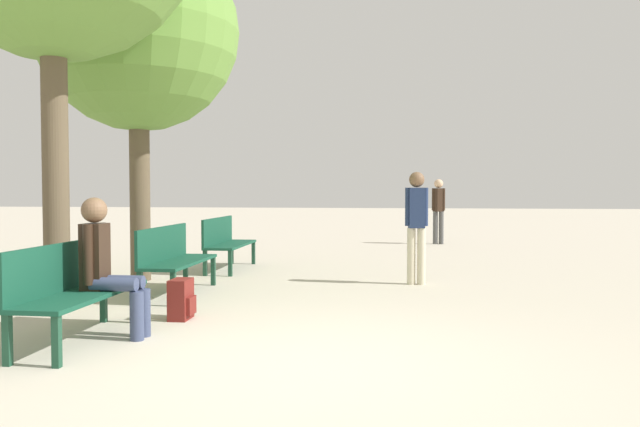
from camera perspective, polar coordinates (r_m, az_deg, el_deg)
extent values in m
plane|color=beige|center=(5.17, -2.45, -13.45)|extent=(80.00, 80.00, 0.00)
cube|color=#144733|center=(6.14, -20.84, -6.96)|extent=(0.50, 1.72, 0.04)
cube|color=#144733|center=(6.22, -22.77, -4.60)|extent=(0.04, 1.72, 0.45)
cube|color=#19422D|center=(5.38, -22.94, -10.74)|extent=(0.06, 0.06, 0.41)
cube|color=#19422D|center=(6.82, -16.02, -7.91)|extent=(0.06, 0.06, 0.41)
cube|color=#19422D|center=(5.60, -26.68, -10.30)|extent=(0.06, 0.06, 0.41)
cube|color=#19422D|center=(6.99, -19.18, -7.70)|extent=(0.06, 0.06, 0.41)
cube|color=#144733|center=(8.47, -12.69, -4.35)|extent=(0.50, 1.72, 0.04)
cube|color=#144733|center=(8.53, -14.18, -2.67)|extent=(0.04, 1.72, 0.45)
cube|color=#19422D|center=(7.67, -13.28, -6.75)|extent=(0.06, 0.06, 0.41)
cube|color=#19422D|center=(9.20, -9.74, -5.22)|extent=(0.06, 0.06, 0.41)
cube|color=#19422D|center=(7.82, -16.15, -6.60)|extent=(0.06, 0.06, 0.41)
cube|color=#19422D|center=(9.33, -12.19, -5.13)|extent=(0.06, 0.06, 0.41)
cube|color=#144733|center=(10.90, -8.15, -2.84)|extent=(0.50, 1.72, 0.04)
cube|color=#144733|center=(10.95, -9.33, -1.54)|extent=(0.04, 1.72, 0.45)
cube|color=#19422D|center=(10.09, -8.21, -4.54)|extent=(0.06, 0.06, 0.41)
cube|color=#19422D|center=(11.66, -6.10, -3.61)|extent=(0.06, 0.06, 0.41)
cube|color=#19422D|center=(10.21, -10.47, -4.48)|extent=(0.06, 0.06, 0.41)
cube|color=#19422D|center=(11.76, -8.08, -3.57)|extent=(0.06, 0.06, 0.41)
cylinder|color=brown|center=(7.79, -23.05, 5.16)|extent=(0.29, 0.29, 3.64)
cylinder|color=brown|center=(9.89, -16.15, 2.64)|extent=(0.30, 0.30, 2.96)
sphere|color=olive|center=(10.17, -16.30, 15.79)|extent=(3.04, 3.04, 3.04)
cylinder|color=#384260|center=(6.11, -18.34, -6.17)|extent=(0.44, 0.13, 0.13)
cylinder|color=#384260|center=(6.07, -16.40, -8.99)|extent=(0.13, 0.13, 0.45)
cylinder|color=#384260|center=(6.25, -17.72, -5.97)|extent=(0.44, 0.13, 0.13)
cylinder|color=#384260|center=(6.21, -15.82, -8.72)|extent=(0.13, 0.13, 0.45)
cube|color=black|center=(6.25, -19.89, -3.72)|extent=(0.20, 0.24, 0.62)
cylinder|color=black|center=(6.13, -20.45, -3.55)|extent=(0.09, 0.09, 0.56)
cylinder|color=black|center=(6.36, -19.36, -3.32)|extent=(0.09, 0.09, 0.56)
sphere|color=brown|center=(6.22, -19.94, 0.30)|extent=(0.24, 0.24, 0.24)
cube|color=maroon|center=(6.91, -12.61, -7.66)|extent=(0.19, 0.32, 0.43)
cube|color=maroon|center=(6.88, -11.68, -8.24)|extent=(0.04, 0.22, 0.19)
cylinder|color=#4C4C4C|center=(16.03, 10.50, -1.29)|extent=(0.12, 0.12, 0.83)
cylinder|color=#4C4C4C|center=(16.04, 11.02, -1.29)|extent=(0.12, 0.12, 0.83)
cube|color=black|center=(16.00, 10.78, 1.23)|extent=(0.29, 0.29, 0.58)
cylinder|color=black|center=(16.00, 10.34, 1.29)|extent=(0.09, 0.09, 0.56)
cylinder|color=black|center=(16.01, 11.22, 1.28)|extent=(0.09, 0.09, 0.56)
sphere|color=tan|center=(16.00, 10.79, 2.70)|extent=(0.22, 0.22, 0.22)
cylinder|color=beige|center=(9.24, 8.34, -3.87)|extent=(0.12, 0.12, 0.83)
cylinder|color=beige|center=(9.24, 9.25, -3.88)|extent=(0.12, 0.12, 0.83)
cube|color=navy|center=(9.19, 8.82, 0.52)|extent=(0.24, 0.21, 0.59)
cylinder|color=navy|center=(9.19, 8.05, 0.61)|extent=(0.09, 0.09, 0.56)
cylinder|color=navy|center=(9.20, 9.59, 0.61)|extent=(0.09, 0.09, 0.56)
sphere|color=brown|center=(9.19, 8.84, 3.08)|extent=(0.22, 0.22, 0.22)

